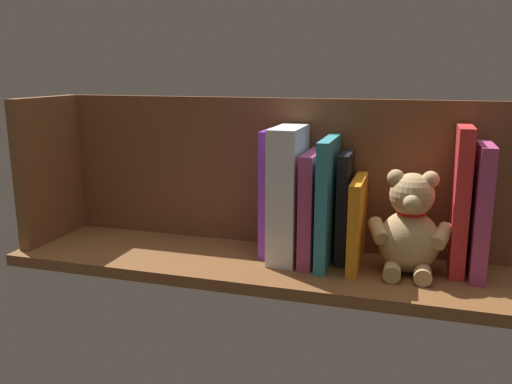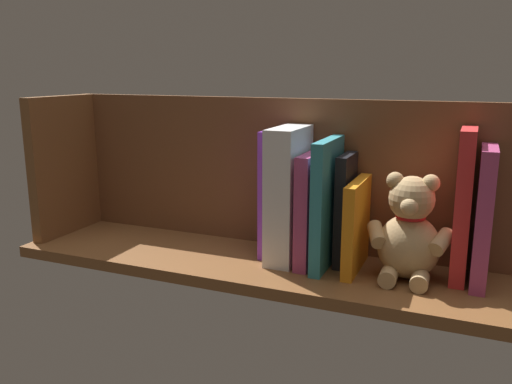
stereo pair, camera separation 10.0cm
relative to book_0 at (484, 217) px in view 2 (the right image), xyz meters
The scene contains 12 objects.
ground_plane 42.17cm from the book_0, ahead, with size 96.47×25.27×2.20cm, color brown.
shelf_back_panel 40.77cm from the book_0, 10.09° to the right, with size 96.47×1.50×30.47cm, color brown.
shelf_side_divider 86.36cm from the book_0, ahead, with size 2.40×19.27×30.47cm, color brown.
book_0 is the anchor object (origin of this frame).
book_1 3.70cm from the book_0, 14.61° to the right, with size 2.58×10.20×26.47cm, color red.
teddy_bear 12.30cm from the book_0, 10.18° to the left, with size 15.26×12.01×18.79cm.
book_2 21.31cm from the book_0, ahead, with size 2.02×14.66×16.68cm, color orange.
book_3 23.81cm from the book_0, ahead, with size 2.01×9.64×20.86cm, color black.
book_4 26.62cm from the book_0, ahead, with size 2.14×15.05×23.86cm, color teal.
book_5 29.71cm from the book_0, ahead, with size 2.53×13.89×21.12cm, color #B23F72.
dictionary_thick_white 34.35cm from the book_0, ahead, with size 5.28×13.49×25.60cm, color white.
book_6 38.57cm from the book_0, ahead, with size 1.67×10.05×24.78cm, color purple.
Camera 2 is at (-37.87, 90.32, 35.86)cm, focal length 37.19 mm.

